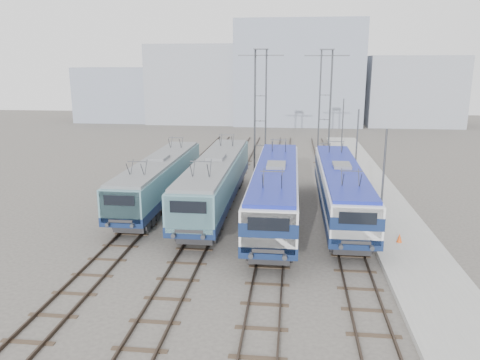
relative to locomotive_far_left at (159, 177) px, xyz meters
The scene contains 16 objects.
ground 11.23m from the locomotive_far_left, 52.23° to the right, with size 160.00×160.00×0.00m, color #514C47.
platform 17.08m from the locomotive_far_left, ahead, with size 4.00×70.00×0.30m, color #9E9E99.
locomotive_far_left is the anchor object (origin of this frame).
locomotive_center_left 4.58m from the locomotive_far_left, 10.33° to the right, with size 2.96×18.72×3.52m.
locomotive_center_right 9.51m from the locomotive_far_left, 18.86° to the right, with size 2.97×18.80×3.53m.
locomotive_far_right 13.61m from the locomotive_far_left, ahead, with size 2.82×17.84×3.35m.
catenary_tower_west 15.57m from the locomotive_far_left, 63.07° to the left, with size 4.50×1.20×12.00m.
catenary_tower_east 20.72m from the locomotive_far_left, 49.09° to the left, with size 4.50×1.20×12.00m.
mast_front 16.81m from the locomotive_far_left, 23.61° to the right, with size 0.12×0.12×7.00m, color #3F4247.
mast_mid 16.29m from the locomotive_far_left, 19.02° to the left, with size 0.12×0.12×7.00m, color #3F4247.
mast_rear 23.16m from the locomotive_far_left, 48.40° to the left, with size 0.12×0.12×7.00m, color #3F4247.
safety_cone 17.96m from the locomotive_far_left, 22.75° to the right, with size 0.33×0.33×0.53m, color #DB4F16.
building_west 54.00m from the locomotive_far_left, 97.75° to the left, with size 18.00×12.00×14.00m, color #8F95A1.
building_center 54.79m from the locomotive_far_left, 78.59° to the left, with size 22.00×14.00×18.00m, color #848EA2.
building_east 61.65m from the locomotive_far_left, 60.01° to the left, with size 16.00×12.00×12.00m, color #8F95A1.
building_far_west 58.21m from the locomotive_far_left, 113.57° to the left, with size 14.00×10.00×10.00m, color #848EA2.
Camera 1 is at (3.31, -25.12, 10.54)m, focal length 35.00 mm.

